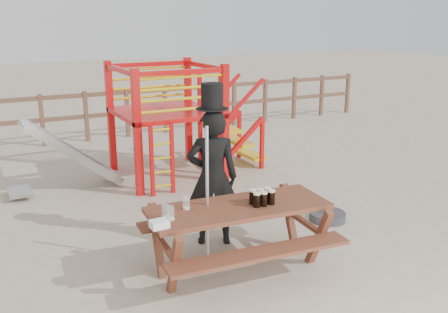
# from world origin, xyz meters

# --- Properties ---
(ground) EXTENTS (60.00, 60.00, 0.00)m
(ground) POSITION_xyz_m (0.00, 0.00, 0.00)
(ground) COLOR #B5A38D
(ground) RESTS_ON ground
(back_fence) EXTENTS (15.09, 0.09, 1.20)m
(back_fence) POSITION_xyz_m (0.00, 7.00, 0.74)
(back_fence) COLOR brown
(back_fence) RESTS_ON ground
(playground_fort) EXTENTS (4.71, 1.84, 2.10)m
(playground_fort) POSITION_xyz_m (0.12, 3.58, 1.07)
(playground_fort) COLOR red
(playground_fort) RESTS_ON ground
(picnic_table) EXTENTS (2.18, 1.60, 0.80)m
(picnic_table) POSITION_xyz_m (-0.40, -0.19, 0.51)
(picnic_table) COLOR brown
(picnic_table) RESTS_ON ground
(man_with_hat) EXTENTS (0.77, 0.65, 2.10)m
(man_with_hat) POSITION_xyz_m (-0.33, 0.61, 0.94)
(man_with_hat) COLOR black
(man_with_hat) RESTS_ON ground
(metal_pole) EXTENTS (0.04, 0.04, 1.72)m
(metal_pole) POSITION_xyz_m (-0.70, 0.00, 0.86)
(metal_pole) COLOR #B2B2B7
(metal_pole) RESTS_ON ground
(parasol_base) EXTENTS (0.53, 0.53, 0.22)m
(parasol_base) POSITION_xyz_m (1.48, 0.49, 0.06)
(parasol_base) COLOR #333237
(parasol_base) RESTS_ON ground
(paper_bag) EXTENTS (0.18, 0.15, 0.08)m
(paper_bag) POSITION_xyz_m (-1.42, -0.35, 0.84)
(paper_bag) COLOR white
(paper_bag) RESTS_ON picnic_table
(stout_pints) EXTENTS (0.28, 0.20, 0.17)m
(stout_pints) POSITION_xyz_m (-0.14, -0.28, 0.89)
(stout_pints) COLOR black
(stout_pints) RESTS_ON picnic_table
(empty_glasses) EXTENTS (0.38, 0.28, 0.15)m
(empty_glasses) POSITION_xyz_m (-1.16, -0.12, 0.87)
(empty_glasses) COLOR silver
(empty_glasses) RESTS_ON picnic_table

